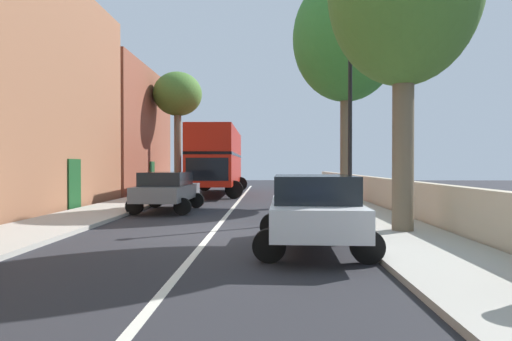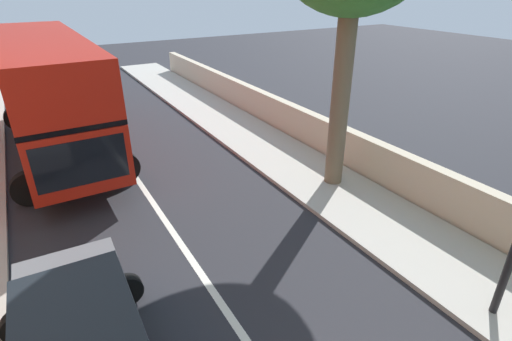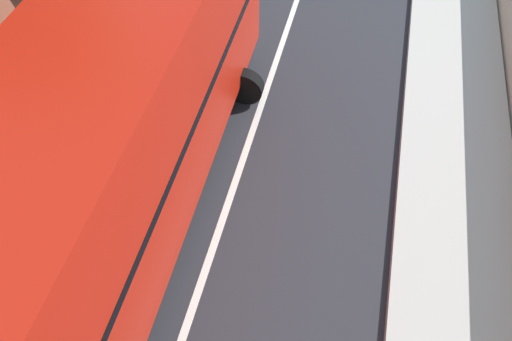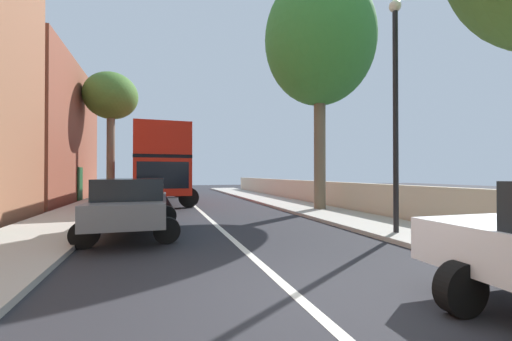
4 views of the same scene
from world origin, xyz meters
name	(u,v)px [view 2 (image 2 of 4)]	position (x,y,z in m)	size (l,w,h in m)	color
double_decker_bus	(50,88)	(-1.70, 15.78, 2.35)	(3.68, 10.64, 4.06)	#B41A0D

